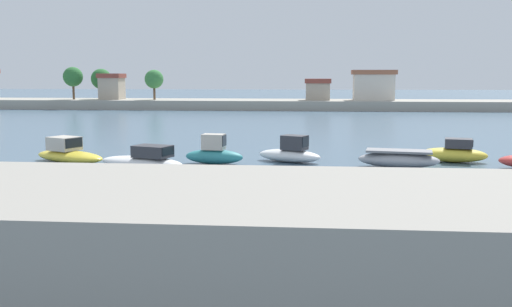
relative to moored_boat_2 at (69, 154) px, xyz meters
name	(u,v)px	position (x,y,z in m)	size (l,w,h in m)	color
ground_plane	(13,223)	(4.05, -14.27, -0.53)	(400.00, 400.00, 0.00)	#476075
moored_boat_2	(69,154)	(0.00, 0.00, 0.00)	(5.58, 4.04, 1.56)	yellow
moored_boat_3	(144,160)	(5.28, -1.96, -0.03)	(5.64, 3.38, 1.37)	white
moored_boat_4	(214,153)	(8.96, 0.24, 0.10)	(3.69, 1.71, 1.80)	teal
moored_boat_5	(291,153)	(13.51, 1.43, 0.04)	(4.36, 3.01, 1.66)	white
moored_boat_6	(399,159)	(19.79, -0.15, -0.04)	(4.82, 2.46, 1.02)	#9E9EA3
moored_boat_7	(454,153)	(23.48, 2.34, 0.02)	(4.32, 2.43, 1.46)	yellow
distant_shoreline	(228,101)	(1.74, 57.27, 0.79)	(125.04, 9.49, 6.63)	#9E998C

